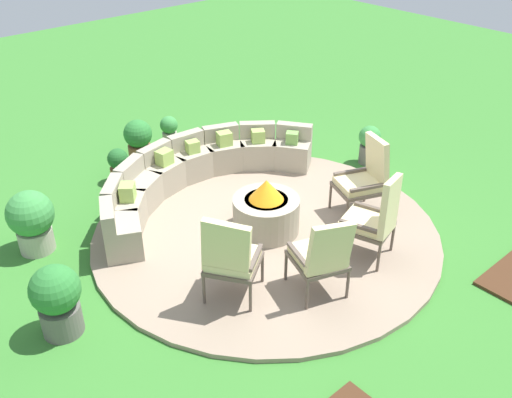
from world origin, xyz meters
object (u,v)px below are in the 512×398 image
lounge_chair_front_right (322,255)px  curved_stone_bench (194,174)px  fire_pit (266,211)px  potted_plant_1 (119,164)px  potted_plant_5 (138,139)px  potted_plant_3 (169,131)px  potted_plant_2 (369,143)px  lounge_chair_back_left (375,218)px  lounge_chair_front_left (231,257)px  potted_plant_0 (32,219)px  lounge_chair_back_right (365,177)px  potted_plant_4 (57,298)px

lounge_chair_front_right → curved_stone_bench: bearing=103.0°
fire_pit → potted_plant_1: (-0.72, 2.56, -0.06)m
curved_stone_bench → potted_plant_5: bearing=90.9°
potted_plant_1 → potted_plant_3: potted_plant_3 is taller
lounge_chair_front_right → fire_pit: bearing=92.5°
potted_plant_1 → potted_plant_3: (1.23, 0.43, 0.03)m
potted_plant_1 → potted_plant_2: 4.00m
lounge_chair_back_left → potted_plant_1: 4.09m
potted_plant_3 → potted_plant_5: potted_plant_5 is taller
lounge_chair_front_left → potted_plant_1: bearing=138.0°
potted_plant_0 → lounge_chair_back_right: bearing=-31.1°
potted_plant_4 → potted_plant_5: size_ratio=1.16×
lounge_chair_back_right → curved_stone_bench: bearing=56.5°
potted_plant_1 → curved_stone_bench: bearing=-60.0°
lounge_chair_back_right → potted_plant_1: size_ratio=2.06×
potted_plant_1 → potted_plant_4: bearing=-130.6°
curved_stone_bench → potted_plant_5: (-0.02, 1.48, 0.04)m
potted_plant_2 → potted_plant_5: size_ratio=0.90×
fire_pit → lounge_chair_back_right: bearing=-23.5°
potted_plant_5 → potted_plant_4: bearing=-133.5°
lounge_chair_front_left → lounge_chair_back_right: lounge_chair_front_left is taller
lounge_chair_back_right → potted_plant_4: size_ratio=1.36×
fire_pit → potted_plant_1: bearing=105.7°
fire_pit → lounge_chair_front_right: bearing=-107.0°
curved_stone_bench → potted_plant_3: 1.64m
potted_plant_2 → lounge_chair_back_right: bearing=-144.0°
lounge_chair_back_left → potted_plant_1: lounge_chair_back_left is taller
potted_plant_3 → potted_plant_5: bearing=-176.5°
potted_plant_3 → lounge_chair_front_left: bearing=-114.7°
potted_plant_0 → lounge_chair_back_left: bearing=-44.7°
potted_plant_1 → potted_plant_2: size_ratio=0.85×
lounge_chair_front_right → lounge_chair_back_right: 1.89m
curved_stone_bench → potted_plant_5: curved_stone_bench is taller
lounge_chair_back_right → potted_plant_2: 1.68m
fire_pit → lounge_chair_back_right: (1.30, -0.57, 0.27)m
lounge_chair_back_left → potted_plant_2: 2.69m
fire_pit → lounge_chair_front_right: 1.43m
fire_pit → potted_plant_1: fire_pit is taller
lounge_chair_back_left → potted_plant_3: 4.30m
lounge_chair_back_left → potted_plant_0: 4.25m
potted_plant_3 → lounge_chair_back_left: bearing=-89.0°
potted_plant_0 → potted_plant_1: size_ratio=1.53×
lounge_chair_back_right → potted_plant_5: (-1.42, 3.52, -0.24)m
lounge_chair_front_right → potted_plant_4: lounge_chair_front_right is taller
potted_plant_2 → curved_stone_bench: bearing=158.7°
lounge_chair_front_left → potted_plant_0: 2.73m
potted_plant_0 → lounge_chair_front_right: bearing=-56.4°
lounge_chair_front_left → potted_plant_0: lounge_chair_front_left is taller
curved_stone_bench → potted_plant_5: size_ratio=5.35×
lounge_chair_front_left → potted_plant_1: 3.36m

